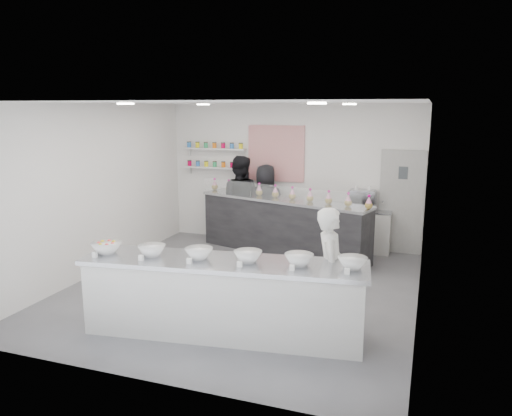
{
  "coord_description": "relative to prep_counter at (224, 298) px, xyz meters",
  "views": [
    {
      "loc": [
        2.79,
        -7.28,
        2.94
      ],
      "look_at": [
        0.1,
        0.4,
        1.28
      ],
      "focal_mm": 35.0,
      "sensor_mm": 36.0,
      "label": 1
    }
  ],
  "objects": [
    {
      "name": "floor",
      "position": [
        -0.37,
        1.65,
        -0.5
      ],
      "size": [
        6.0,
        6.0,
        0.0
      ],
      "primitive_type": "plane",
      "color": "#515156",
      "rests_on": "ground"
    },
    {
      "name": "ceiling",
      "position": [
        -0.37,
        1.65,
        2.5
      ],
      "size": [
        6.0,
        6.0,
        0.0
      ],
      "primitive_type": "plane",
      "rotation": [
        3.14,
        0.0,
        0.0
      ],
      "color": "white",
      "rests_on": "floor"
    },
    {
      "name": "back_wall",
      "position": [
        -0.37,
        4.65,
        1.0
      ],
      "size": [
        5.5,
        0.0,
        5.5
      ],
      "primitive_type": "plane",
      "rotation": [
        1.57,
        0.0,
        0.0
      ],
      "color": "white",
      "rests_on": "floor"
    },
    {
      "name": "left_wall",
      "position": [
        -3.12,
        1.65,
        1.0
      ],
      "size": [
        0.0,
        6.0,
        6.0
      ],
      "primitive_type": "plane",
      "rotation": [
        1.57,
        0.0,
        1.57
      ],
      "color": "white",
      "rests_on": "floor"
    },
    {
      "name": "right_wall",
      "position": [
        2.38,
        1.65,
        1.0
      ],
      "size": [
        0.0,
        6.0,
        6.0
      ],
      "primitive_type": "plane",
      "rotation": [
        1.57,
        0.0,
        -1.57
      ],
      "color": "white",
      "rests_on": "floor"
    },
    {
      "name": "back_door",
      "position": [
        1.93,
        4.62,
        0.55
      ],
      "size": [
        0.88,
        0.04,
        2.1
      ],
      "primitive_type": "cube",
      "color": "#9E9E9B",
      "rests_on": "floor"
    },
    {
      "name": "pattern_panel",
      "position": [
        -0.72,
        4.62,
        1.45
      ],
      "size": [
        1.25,
        0.03,
        1.2
      ],
      "primitive_type": "cube",
      "color": "#C02E39",
      "rests_on": "back_wall"
    },
    {
      "name": "jar_shelf_lower",
      "position": [
        -2.12,
        4.55,
        1.1
      ],
      "size": [
        1.45,
        0.22,
        0.04
      ],
      "primitive_type": "cube",
      "color": "silver",
      "rests_on": "back_wall"
    },
    {
      "name": "jar_shelf_upper",
      "position": [
        -2.12,
        4.55,
        1.52
      ],
      "size": [
        1.45,
        0.22,
        0.04
      ],
      "primitive_type": "cube",
      "color": "silver",
      "rests_on": "back_wall"
    },
    {
      "name": "preserve_jars",
      "position": [
        -2.12,
        4.53,
        1.38
      ],
      "size": [
        1.45,
        0.1,
        0.56
      ],
      "primitive_type": null,
      "color": "#C2003D",
      "rests_on": "jar_shelf_lower"
    },
    {
      "name": "downlight_0",
      "position": [
        -1.77,
        0.65,
        2.48
      ],
      "size": [
        0.24,
        0.24,
        0.02
      ],
      "primitive_type": "cylinder",
      "color": "white",
      "rests_on": "ceiling"
    },
    {
      "name": "downlight_1",
      "position": [
        1.03,
        0.65,
        2.48
      ],
      "size": [
        0.24,
        0.24,
        0.02
      ],
      "primitive_type": "cylinder",
      "color": "white",
      "rests_on": "ceiling"
    },
    {
      "name": "downlight_2",
      "position": [
        -1.77,
        3.25,
        2.48
      ],
      "size": [
        0.24,
        0.24,
        0.02
      ],
      "primitive_type": "cylinder",
      "color": "white",
      "rests_on": "ceiling"
    },
    {
      "name": "downlight_3",
      "position": [
        1.03,
        3.25,
        2.48
      ],
      "size": [
        0.24,
        0.24,
        0.02
      ],
      "primitive_type": "cylinder",
      "color": "white",
      "rests_on": "ceiling"
    },
    {
      "name": "prep_counter",
      "position": [
        0.0,
        0.0,
        0.0
      ],
      "size": [
        3.77,
        1.31,
        1.01
      ],
      "primitive_type": "cube",
      "rotation": [
        0.0,
        0.0,
        0.13
      ],
      "color": "beige",
      "rests_on": "floor"
    },
    {
      "name": "back_bar",
      "position": [
        -0.29,
        3.78,
        0.07
      ],
      "size": [
        3.72,
        1.68,
        1.14
      ],
      "primitive_type": "cube",
      "rotation": [
        0.0,
        0.0,
        -0.29
      ],
      "color": "black",
      "rests_on": "floor"
    },
    {
      "name": "sneeze_guard",
      "position": [
        -0.38,
        3.47,
        0.79
      ],
      "size": [
        3.48,
        1.04,
        0.31
      ],
      "primitive_type": "cube",
      "rotation": [
        0.0,
        0.0,
        -0.29
      ],
      "color": "white",
      "rests_on": "back_bar"
    },
    {
      "name": "espresso_ledge",
      "position": [
        1.18,
        4.43,
        -0.07
      ],
      "size": [
        1.17,
        0.37,
        0.87
      ],
      "primitive_type": "cube",
      "color": "beige",
      "rests_on": "floor"
    },
    {
      "name": "espresso_machine",
      "position": [
        1.17,
        4.43,
        0.57
      ],
      "size": [
        0.53,
        0.37,
        0.41
      ],
      "primitive_type": "cube",
      "color": "#93969E",
      "rests_on": "espresso_ledge"
    },
    {
      "name": "cup_stacks",
      "position": [
        1.03,
        4.43,
        0.52
      ],
      "size": [
        0.24,
        0.24,
        0.31
      ],
      "primitive_type": null,
      "color": "#C6B48A",
      "rests_on": "espresso_ledge"
    },
    {
      "name": "prep_bowls",
      "position": [
        -0.0,
        0.0,
        0.58
      ],
      "size": [
        3.64,
        0.93,
        0.15
      ],
      "primitive_type": null,
      "rotation": [
        0.0,
        0.0,
        0.13
      ],
      "color": "white",
      "rests_on": "prep_counter"
    },
    {
      "name": "label_cards",
      "position": [
        -0.07,
        -0.5,
        0.54
      ],
      "size": [
        3.31,
        0.04,
        0.07
      ],
      "primitive_type": null,
      "color": "white",
      "rests_on": "prep_counter"
    },
    {
      "name": "cookie_bags",
      "position": [
        -0.29,
        3.78,
        0.76
      ],
      "size": [
        3.63,
        1.19,
        0.26
      ],
      "primitive_type": null,
      "rotation": [
        0.0,
        0.0,
        -0.29
      ],
      "color": "pink",
      "rests_on": "back_bar"
    },
    {
      "name": "woman_prep",
      "position": [
        1.27,
        0.6,
        0.33
      ],
      "size": [
        0.52,
        0.68,
        1.67
      ],
      "primitive_type": "imported",
      "rotation": [
        0.0,
        0.0,
        1.78
      ],
      "color": "silver",
      "rests_on": "floor"
    },
    {
      "name": "staff_left",
      "position": [
        -1.37,
        4.12,
        0.46
      ],
      "size": [
        0.99,
        0.8,
        1.93
      ],
      "primitive_type": "imported",
      "rotation": [
        0.0,
        0.0,
        3.21
      ],
      "color": "black",
      "rests_on": "floor"
    },
    {
      "name": "staff_right",
      "position": [
        -0.83,
        4.25,
        0.38
      ],
      "size": [
        0.93,
        0.68,
        1.76
      ],
      "primitive_type": "imported",
      "rotation": [
        0.0,
        0.0,
        3.29
      ],
      "color": "black",
      "rests_on": "floor"
    }
  ]
}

